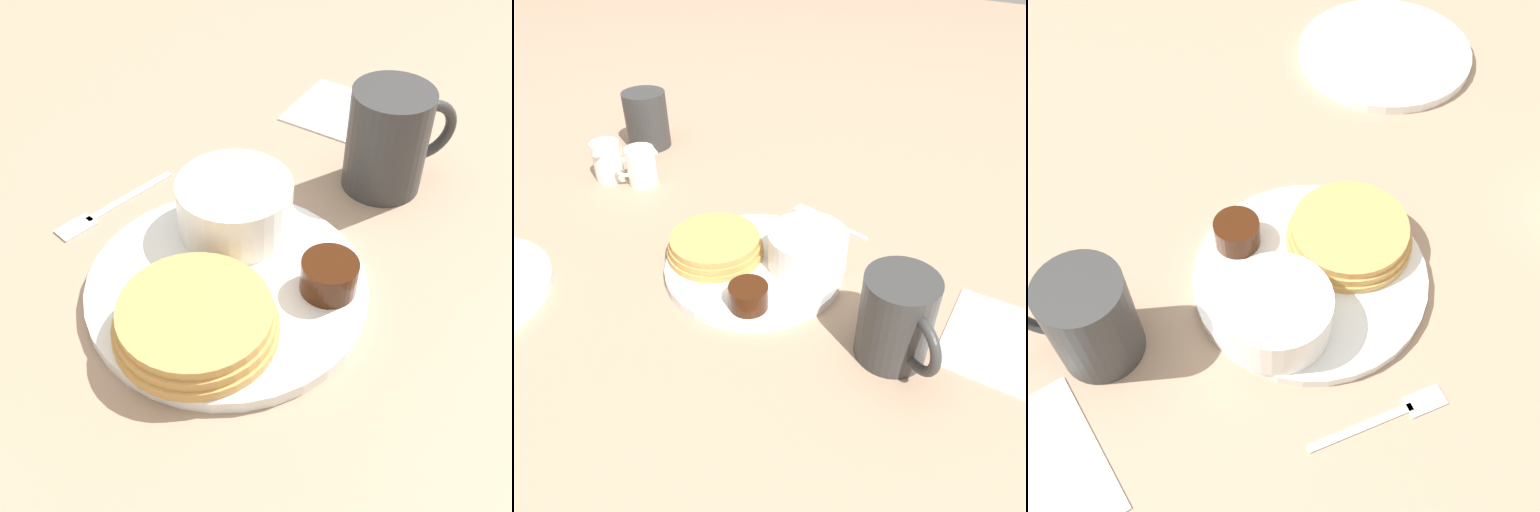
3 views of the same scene
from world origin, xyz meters
TOP-DOWN VIEW (x-y plane):
  - ground_plane at (0.00, 0.00)m, footprint 4.00×4.00m
  - plate at (0.00, 0.00)m, footprint 0.23×0.23m
  - pancake_stack at (-0.01, 0.05)m, footprint 0.13×0.13m
  - bowl at (0.04, -0.06)m, footprint 0.10×0.10m
  - syrup_cup at (-0.07, -0.04)m, footprint 0.05×0.05m
  - butter_ramekin at (0.03, -0.07)m, footprint 0.05×0.05m
  - coffee_mug at (-0.03, -0.21)m, footprint 0.08×0.10m
  - fork at (0.16, -0.01)m, footprint 0.03×0.13m
  - napkin at (0.06, -0.29)m, footprint 0.14×0.11m

SIDE VIEW (x-z plane):
  - ground_plane at x=0.00m, z-range 0.00..0.00m
  - fork at x=0.16m, z-range 0.00..0.00m
  - napkin at x=0.06m, z-range 0.00..0.00m
  - plate at x=0.00m, z-range 0.00..0.01m
  - pancake_stack at x=-0.01m, z-range 0.01..0.04m
  - syrup_cup at x=-0.07m, z-range 0.01..0.04m
  - butter_ramekin at x=0.03m, z-range 0.01..0.05m
  - bowl at x=0.04m, z-range 0.01..0.06m
  - coffee_mug at x=-0.03m, z-range 0.00..0.10m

